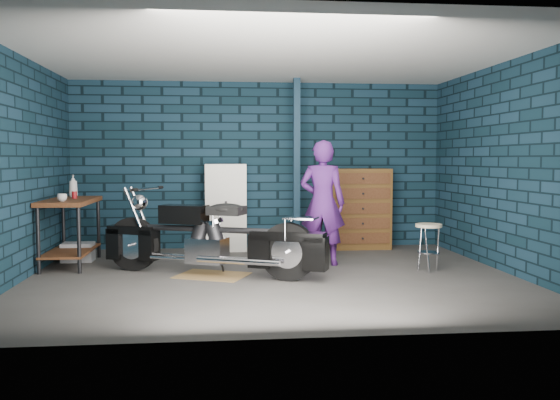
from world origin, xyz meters
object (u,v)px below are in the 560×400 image
Objects in this scene: motorcycle at (212,232)px; storage_bin at (78,252)px; tool_chest at (359,209)px; locker at (226,207)px; shop_stool at (428,248)px; person at (322,203)px; workbench at (71,232)px.

storage_bin is (-1.91, 1.24, -0.42)m from motorcycle.
storage_bin is 0.33× the size of tool_chest.
locker reaches higher than shop_stool.
person is 1.32× the size of tool_chest.
workbench reaches higher than storage_bin.
locker is at bearing -28.79° from person.
tool_chest reaches higher than storage_bin.
locker is at bearing 21.01° from storage_bin.
storage_bin is at bearing -169.25° from tool_chest.
tool_chest reaches higher than motorcycle.
motorcycle is 1.81× the size of locker.
motorcycle is at bearing -33.09° from storage_bin.
tool_chest reaches higher than shop_stool.
workbench reaches higher than shop_stool.
motorcycle is at bearing -95.59° from locker.
motorcycle is 1.92× the size of tool_chest.
motorcycle is at bearing 41.55° from person.
person is at bearing -121.14° from tool_chest.
person is 3.55m from storage_bin.
storage_bin is 0.69× the size of shop_stool.
person reaches higher than workbench.
shop_stool is at bearing -78.38° from tool_chest.
storage_bin is at bearing 8.46° from person.
person is at bearing 153.00° from shop_stool.
locker is 2.22× the size of shop_stool.
locker is 3.33m from shop_stool.
motorcycle is (1.93, -0.94, 0.09)m from workbench.
person is (1.51, 0.64, 0.31)m from motorcycle.
workbench is at bearing 168.64° from shop_stool.
person is at bearing -4.92° from workbench.
motorcycle is 2.32m from storage_bin.
workbench is at bearing -152.37° from locker.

